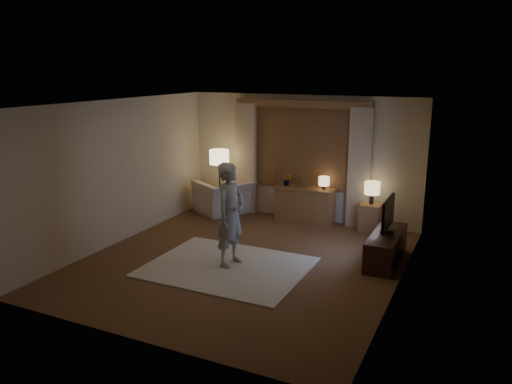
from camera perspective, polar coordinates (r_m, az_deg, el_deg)
The scene contains 13 objects.
room at distance 8.43m, azimuth -0.03°, elevation 1.71°, with size 5.04×5.54×2.64m.
rug at distance 8.15m, azimuth -3.29°, elevation -8.53°, with size 2.50×2.00×0.02m, color beige.
sideboard at distance 10.40m, azimuth 5.58°, elevation -1.55°, with size 1.20×0.40×0.70m, color brown.
picture_frame at distance 10.28m, azimuth 5.64°, elevation 0.86°, with size 0.16×0.02×0.20m, color brown.
plant at distance 10.41m, azimuth 3.58°, elevation 1.35°, with size 0.17×0.13×0.30m, color #999999.
table_lamp_sideboard at distance 10.14m, azimuth 7.78°, elevation 1.17°, with size 0.22×0.22×0.30m.
floor_lamp at distance 10.70m, azimuth -4.21°, elevation 3.60°, with size 0.42×0.42×1.43m.
armchair at distance 11.01m, azimuth -3.67°, elevation -0.55°, with size 1.12×0.98×0.73m, color beige.
side_table at distance 10.01m, azimuth 12.95°, elevation -2.89°, with size 0.40×0.40×0.56m, color brown.
table_lamp_side at distance 9.86m, azimuth 13.14°, elevation 0.38°, with size 0.30×0.30×0.44m.
tv_stand at distance 8.54m, azimuth 14.62°, elevation -6.18°, with size 0.45×1.40×0.50m, color black.
tv at distance 8.36m, azimuth 14.85°, elevation -2.46°, with size 0.20×0.82×0.59m.
person at distance 7.96m, azimuth -2.93°, elevation -2.58°, with size 0.61×0.40×1.68m, color #A5A198.
Camera 1 is at (3.53, -6.94, 3.14)m, focal length 35.00 mm.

